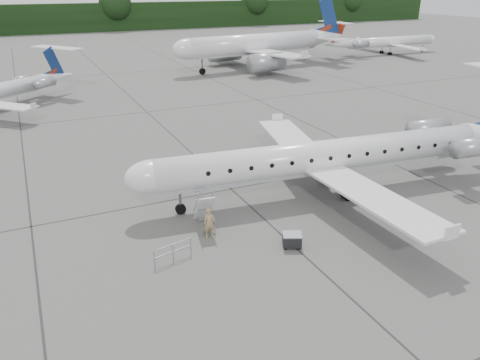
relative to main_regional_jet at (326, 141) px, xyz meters
name	(u,v)px	position (x,y,z in m)	size (l,w,h in m)	color
ground	(357,218)	(-0.15, -4.13, -3.85)	(320.00, 320.00, 0.00)	#565654
treeline	(78,18)	(-0.15, 125.87, 0.15)	(260.00, 4.00, 8.00)	black
main_regional_jet	(326,141)	(0.00, 0.00, 0.00)	(30.04, 21.63, 7.70)	silver
airstair	(204,209)	(-9.30, -1.17, -2.64)	(0.85, 2.13, 2.41)	silver
passenger	(209,223)	(-9.43, -2.38, -2.94)	(0.66, 0.43, 1.82)	#988353
safety_railing	(173,253)	(-12.12, -3.94, -3.35)	(2.20, 0.08, 1.00)	gray
baggage_cart	(292,240)	(-5.68, -5.38, -3.41)	(1.01, 0.82, 0.87)	black
bg_narrowbody	(255,34)	(18.52, 47.72, 1.88)	(31.94, 22.99, 11.46)	silver
bg_regional_right	(391,37)	(51.58, 51.79, -0.41)	(26.21, 18.87, 6.88)	silver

